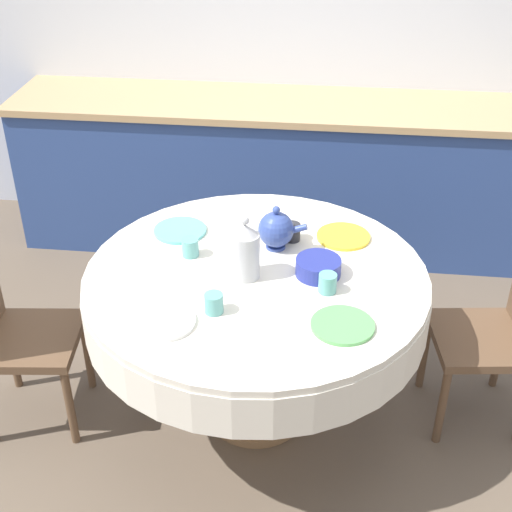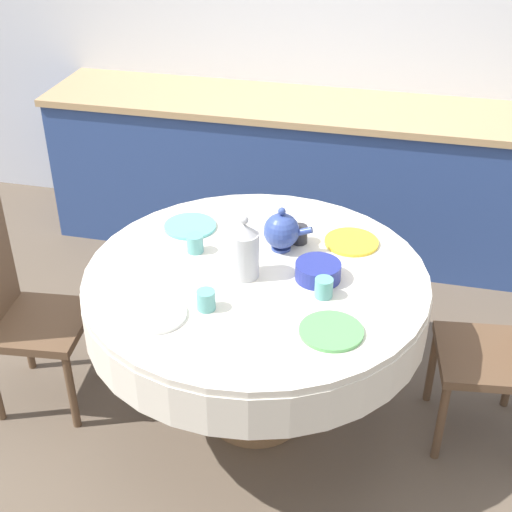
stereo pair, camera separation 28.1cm
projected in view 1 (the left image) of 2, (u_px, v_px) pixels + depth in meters
ground_plane at (256, 413)px, 3.26m from camera, size 12.00×12.00×0.00m
wall_back at (293, 19)px, 4.17m from camera, size 7.00×0.05×2.60m
kitchen_counter at (286, 174)px, 4.34m from camera, size 3.24×0.64×0.92m
dining_table at (256, 298)px, 2.92m from camera, size 1.39×1.39×0.77m
chair_left at (504, 322)px, 3.00m from camera, size 0.45×0.45×0.95m
chair_right at (8, 322)px, 3.00m from camera, size 0.44×0.44×0.95m
plate_near_left at (164, 322)px, 2.57m from camera, size 0.23×0.23×0.01m
cup_near_left at (214, 303)px, 2.61m from camera, size 0.07×0.07×0.08m
plate_near_right at (342, 325)px, 2.55m from camera, size 0.23×0.23×0.01m
cup_near_right at (328, 283)px, 2.72m from camera, size 0.07×0.07×0.08m
plate_far_left at (180, 230)px, 3.13m from camera, size 0.23×0.23×0.01m
cup_far_left at (190, 247)px, 2.95m from camera, size 0.07×0.07×0.08m
plate_far_right at (343, 236)px, 3.08m from camera, size 0.23×0.23×0.01m
cup_far_right at (292, 232)px, 3.05m from camera, size 0.07×0.07×0.08m
coffee_carafe at (245, 251)px, 2.77m from camera, size 0.11×0.11×0.27m
teapot at (276, 230)px, 2.97m from camera, size 0.21×0.15×0.20m
fruit_bowl at (318, 267)px, 2.83m from camera, size 0.18×0.18×0.07m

